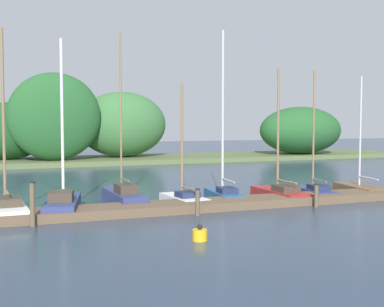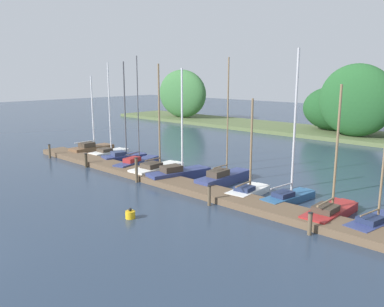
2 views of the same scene
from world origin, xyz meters
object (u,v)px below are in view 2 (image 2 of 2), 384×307
object	(u,v)px
sailboat_9	(331,210)
mooring_piling_3	(209,195)
sailboat_2	(125,156)
sailboat_6	(225,177)
sailboat_3	(138,161)
sailboat_8	(289,193)
sailboat_5	(180,172)
channel_buoy_0	(130,214)
mooring_piling_2	(136,170)
sailboat_7	(249,189)
mooring_piling_0	(50,151)
sailboat_1	(110,151)
mooring_piling_4	(310,224)
sailboat_0	(93,148)
mooring_piling_1	(86,160)
sailboat_10	(376,221)
sailboat_4	(158,167)

from	to	relation	value
sailboat_9	mooring_piling_3	xyz separation A→B (m)	(-5.17, -2.62, 0.19)
sailboat_2	sailboat_6	world-z (taller)	sailboat_6
sailboat_3	sailboat_8	size ratio (longest dim) A/B	1.00
sailboat_5	channel_buoy_0	distance (m)	7.23
sailboat_9	mooring_piling_2	world-z (taller)	sailboat_9
sailboat_3	sailboat_7	distance (m)	9.82
sailboat_2	sailboat_6	xyz separation A→B (m)	(9.52, 0.31, 0.01)
sailboat_2	mooring_piling_0	world-z (taller)	sailboat_2
sailboat_1	sailboat_2	world-z (taller)	sailboat_2
sailboat_3	sailboat_5	size ratio (longest dim) A/B	1.13
sailboat_2	sailboat_9	world-z (taller)	sailboat_2
sailboat_9	mooring_piling_4	size ratio (longest dim) A/B	6.24
sailboat_0	sailboat_3	distance (m)	6.53
mooring_piling_0	channel_buoy_0	size ratio (longest dim) A/B	2.20
mooring_piling_0	mooring_piling_1	world-z (taller)	mooring_piling_0
sailboat_10	sailboat_2	bearing A→B (deg)	97.50
sailboat_8	mooring_piling_4	xyz separation A→B (m)	(2.80, -3.27, 0.04)
sailboat_2	sailboat_3	world-z (taller)	sailboat_3
sailboat_9	sailboat_2	bearing A→B (deg)	87.11
sailboat_0	sailboat_5	distance (m)	11.20
sailboat_2	sailboat_7	distance (m)	12.01
sailboat_7	sailboat_6	bearing A→B (deg)	63.86
sailboat_8	mooring_piling_1	world-z (taller)	sailboat_8
mooring_piling_3	channel_buoy_0	world-z (taller)	mooring_piling_3
mooring_piling_2	channel_buoy_0	world-z (taller)	mooring_piling_2
sailboat_2	sailboat_8	world-z (taller)	sailboat_8
sailboat_7	mooring_piling_2	size ratio (longest dim) A/B	3.39
sailboat_3	mooring_piling_3	bearing A→B (deg)	-120.23
mooring_piling_2	mooring_piling_3	size ratio (longest dim) A/B	1.49
sailboat_3	sailboat_8	world-z (taller)	sailboat_8
sailboat_0	mooring_piling_3	world-z (taller)	sailboat_0
sailboat_10	sailboat_5	bearing A→B (deg)	100.27
sailboat_4	mooring_piling_0	distance (m)	10.07
sailboat_2	mooring_piling_3	size ratio (longest dim) A/B	7.11
sailboat_6	mooring_piling_4	world-z (taller)	sailboat_6
sailboat_6	mooring_piling_2	size ratio (longest dim) A/B	4.81
sailboat_3	mooring_piling_4	distance (m)	15.09
sailboat_4	mooring_piling_1	bearing A→B (deg)	114.33
sailboat_10	mooring_piling_1	bearing A→B (deg)	107.31
mooring_piling_0	channel_buoy_0	xyz separation A→B (m)	(15.08, -3.79, -0.37)
sailboat_0	sailboat_5	size ratio (longest dim) A/B	0.93
sailboat_0	channel_buoy_0	xyz separation A→B (m)	(14.43, -7.27, -0.23)
sailboat_10	mooring_piling_0	bearing A→B (deg)	106.44
sailboat_8	sailboat_3	bearing A→B (deg)	98.80
sailboat_10	sailboat_3	bearing A→B (deg)	98.85
sailboat_4	mooring_piling_2	distance (m)	2.64
sailboat_4	mooring_piling_0	world-z (taller)	sailboat_4
sailboat_6	sailboat_0	bearing A→B (deg)	90.65
mooring_piling_4	mooring_piling_1	bearing A→B (deg)	179.45
mooring_piling_3	sailboat_1	bearing A→B (deg)	164.85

